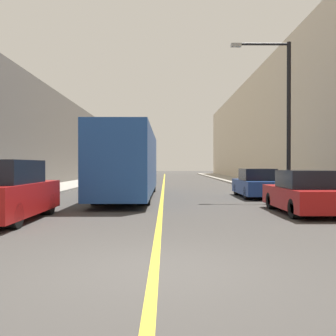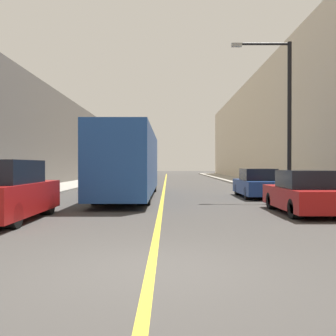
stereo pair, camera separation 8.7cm
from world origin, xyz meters
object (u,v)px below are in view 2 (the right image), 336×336
at_px(bus, 130,162).
at_px(car_right_mid, 257,184).
at_px(parked_suv_left, 4,193).
at_px(street_lamp_right, 283,107).
at_px(car_right_near, 304,194).

bearing_deg(bus, car_right_mid, -1.46).
height_order(parked_suv_left, street_lamp_right, street_lamp_right).
bearing_deg(street_lamp_right, car_right_near, -99.93).
bearing_deg(street_lamp_right, bus, 172.36).
relative_size(car_right_near, car_right_mid, 0.99).
bearing_deg(bus, parked_suv_left, -108.60).
height_order(bus, car_right_mid, bus).
xyz_separation_m(parked_suv_left, street_lamp_right, (10.48, 7.56, 3.63)).
distance_m(bus, street_lamp_right, 8.11).
xyz_separation_m(bus, car_right_mid, (6.49, -0.16, -1.12)).
xyz_separation_m(car_right_near, car_right_mid, (-0.09, 6.67, -0.00)).
distance_m(car_right_mid, street_lamp_right, 4.05).
xyz_separation_m(car_right_mid, street_lamp_right, (1.10, -0.85, 3.80)).
xyz_separation_m(parked_suv_left, car_right_near, (9.46, 1.75, -0.17)).
relative_size(car_right_near, street_lamp_right, 0.58).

